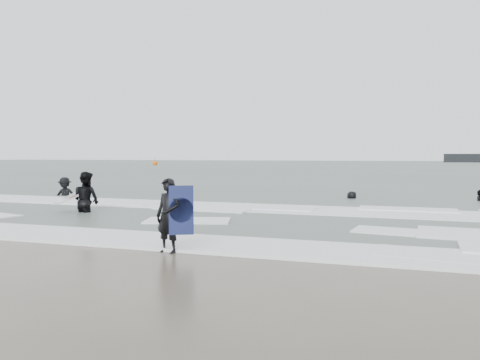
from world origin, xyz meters
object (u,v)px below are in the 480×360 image
(surfer_centre, at_px, (168,252))
(surfer_right_far, at_px, (352,200))
(surfer_wading, at_px, (86,213))
(buoy, at_px, (155,163))
(surfer_breaker, at_px, (65,197))

(surfer_centre, height_order, surfer_right_far, surfer_right_far)
(surfer_wading, distance_m, buoy, 76.97)
(surfer_centre, relative_size, surfer_breaker, 0.84)
(surfer_centre, bearing_deg, surfer_right_far, 90.78)
(surfer_centre, bearing_deg, surfer_wading, 150.81)
(surfer_centre, distance_m, surfer_wading, 7.26)
(surfer_right_far, xyz_separation_m, buoy, (-43.79, 60.22, 0.42))
(surfer_centre, xyz_separation_m, surfer_wading, (-5.53, 4.69, 0.00))
(surfer_centre, xyz_separation_m, surfer_breaker, (-10.43, 9.53, 0.00))
(surfer_right_far, distance_m, buoy, 74.46)
(surfer_right_far, bearing_deg, surfer_centre, 41.15)
(surfer_wading, bearing_deg, surfer_breaker, -34.05)
(surfer_centre, bearing_deg, buoy, 130.83)
(surfer_breaker, height_order, surfer_right_far, surfer_breaker)
(surfer_wading, bearing_deg, buoy, -51.51)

